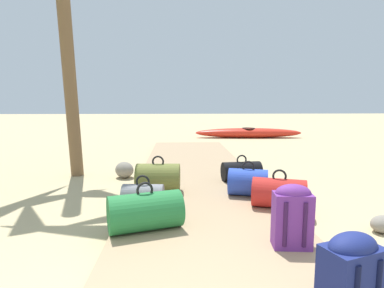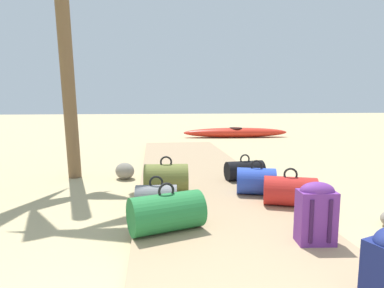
% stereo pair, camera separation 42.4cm
% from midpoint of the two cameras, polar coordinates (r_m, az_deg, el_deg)
% --- Properties ---
extents(ground_plane, '(60.00, 60.00, 0.00)m').
position_cam_midpoint_polar(ground_plane, '(4.57, 0.08, -9.02)').
color(ground_plane, tan).
extents(boardwalk, '(1.92, 8.65, 0.08)m').
position_cam_midpoint_polar(boardwalk, '(5.39, -1.07, -6.00)').
color(boardwalk, tan).
rests_on(boardwalk, ground).
extents(backpack_purple, '(0.33, 0.23, 0.55)m').
position_cam_midpoint_polar(backpack_purple, '(2.92, 17.58, -11.55)').
color(backpack_purple, '#6B2D84').
rests_on(backpack_purple, boardwalk).
extents(duffel_bag_red, '(0.68, 0.52, 0.46)m').
position_cam_midpoint_polar(duffel_bag_red, '(3.91, 14.26, -8.26)').
color(duffel_bag_red, red).
rests_on(duffel_bag_red, boardwalk).
extents(duffel_bag_black, '(0.63, 0.37, 0.41)m').
position_cam_midpoint_polar(duffel_bag_black, '(5.04, 7.09, -4.75)').
color(duffel_bag_black, black).
rests_on(duffel_bag_black, boardwalk).
extents(duffel_bag_olive, '(0.60, 0.43, 0.51)m').
position_cam_midpoint_polar(duffel_bag_olive, '(4.32, -7.49, -6.22)').
color(duffel_bag_olive, olive).
rests_on(duffel_bag_olive, boardwalk).
extents(duffel_bag_blue, '(0.58, 0.47, 0.46)m').
position_cam_midpoint_polar(duffel_bag_blue, '(4.29, 8.69, -6.63)').
color(duffel_bag_blue, '#2847B7').
rests_on(duffel_bag_blue, boardwalk).
extents(duffel_bag_green, '(0.77, 0.56, 0.48)m').
position_cam_midpoint_polar(duffel_bag_green, '(3.11, -8.62, -12.13)').
color(duffel_bag_green, '#237538').
rests_on(duffel_bag_green, boardwalk).
extents(duffel_bag_grey, '(0.49, 0.32, 0.39)m').
position_cam_midpoint_polar(duffel_bag_grey, '(3.73, -9.73, -9.42)').
color(duffel_bag_grey, slate).
rests_on(duffel_bag_grey, boardwalk).
extents(kayak, '(3.89, 0.85, 0.36)m').
position_cam_midpoint_polar(kayak, '(11.76, 6.85, 2.07)').
color(kayak, red).
rests_on(kayak, ground).
extents(rock_left_mid, '(0.45, 0.47, 0.28)m').
position_cam_midpoint_polar(rock_left_mid, '(5.57, -14.17, -4.74)').
color(rock_left_mid, gray).
rests_on(rock_left_mid, ground).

